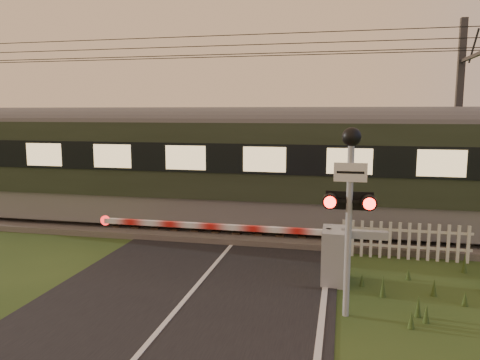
% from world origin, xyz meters
% --- Properties ---
extents(ground, '(160.00, 160.00, 0.00)m').
position_xyz_m(ground, '(0.00, 0.00, 0.00)').
color(ground, '#263D17').
rests_on(ground, ground).
extents(road, '(6.00, 140.00, 0.03)m').
position_xyz_m(road, '(0.02, -0.23, 0.01)').
color(road, black).
rests_on(road, ground).
extents(track_bed, '(140.00, 3.40, 0.39)m').
position_xyz_m(track_bed, '(0.00, 6.50, 0.07)').
color(track_bed, '#47423D').
rests_on(track_bed, ground).
extents(overhead_wires, '(120.00, 0.62, 0.62)m').
position_xyz_m(overhead_wires, '(0.00, 6.50, 5.72)').
color(overhead_wires, black).
rests_on(overhead_wires, ground).
extents(boom_gate, '(6.84, 0.94, 1.25)m').
position_xyz_m(boom_gate, '(2.67, 2.54, 0.68)').
color(boom_gate, gray).
rests_on(boom_gate, ground).
extents(crossing_signal, '(0.90, 0.36, 3.52)m').
position_xyz_m(crossing_signal, '(3.18, 0.78, 2.42)').
color(crossing_signal, gray).
rests_on(crossing_signal, ground).
extents(picket_fence, '(3.31, 0.08, 0.97)m').
position_xyz_m(picket_fence, '(4.65, 4.60, 0.49)').
color(picket_fence, silver).
rests_on(picket_fence, ground).
extents(catenary_mast, '(0.21, 2.46, 6.75)m').
position_xyz_m(catenary_mast, '(6.66, 8.72, 3.51)').
color(catenary_mast, '#2D2D30').
rests_on(catenary_mast, ground).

